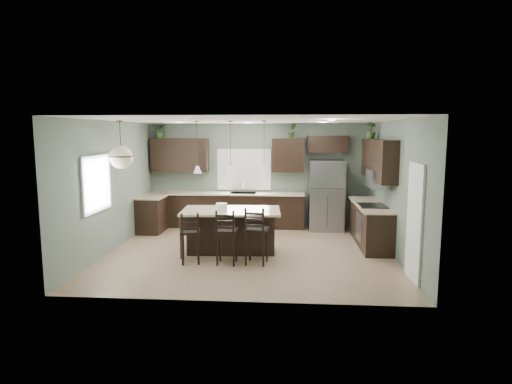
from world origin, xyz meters
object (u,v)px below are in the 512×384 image
object	(u,v)px
refrigerator	(326,195)
serving_dish	(222,207)
bar_stool_left	(190,237)
plant_back_left	(160,130)
bar_stool_center	(227,237)
bar_stool_right	(257,235)
kitchen_island	(231,231)

from	to	relation	value
refrigerator	serving_dish	size ratio (longest dim) A/B	7.71
bar_stool_left	plant_back_left	bearing A→B (deg)	101.08
refrigerator	bar_stool_center	world-z (taller)	refrigerator
bar_stool_center	plant_back_left	bearing A→B (deg)	125.24
serving_dish	bar_stool_right	size ratio (longest dim) A/B	0.21
refrigerator	kitchen_island	bearing A→B (deg)	-133.65
kitchen_island	serving_dish	xyz separation A→B (m)	(-0.20, -0.01, 0.53)
refrigerator	kitchen_island	world-z (taller)	refrigerator
bar_stool_right	kitchen_island	bearing A→B (deg)	136.31
serving_dish	bar_stool_left	bearing A→B (deg)	-121.18
bar_stool_center	serving_dish	bearing A→B (deg)	106.65
refrigerator	bar_stool_center	distance (m)	3.86
plant_back_left	bar_stool_right	bearing A→B (deg)	-49.78
bar_stool_left	plant_back_left	world-z (taller)	plant_back_left
bar_stool_left	plant_back_left	size ratio (longest dim) A/B	2.30
kitchen_island	bar_stool_right	world-z (taller)	bar_stool_right
bar_stool_center	bar_stool_right	size ratio (longest dim) A/B	0.96
kitchen_island	bar_stool_right	bearing A→B (deg)	-55.84
refrigerator	bar_stool_right	distance (m)	3.52
kitchen_island	bar_stool_left	bearing A→B (deg)	-133.13
serving_dish	plant_back_left	bearing A→B (deg)	128.31
kitchen_island	serving_dish	world-z (taller)	serving_dish
bar_stool_left	bar_stool_right	xyz separation A→B (m)	(1.30, 0.05, 0.05)
bar_stool_left	bar_stool_right	size ratio (longest dim) A/B	0.91
serving_dish	bar_stool_right	bearing A→B (deg)	-44.08
serving_dish	plant_back_left	xyz separation A→B (m)	(-2.06, 2.61, 1.63)
bar_stool_right	plant_back_left	distance (m)	4.89
refrigerator	bar_stool_center	xyz separation A→B (m)	(-2.19, -3.15, -0.38)
bar_stool_left	plant_back_left	xyz separation A→B (m)	(-1.56, 3.43, 2.11)
kitchen_island	bar_stool_left	size ratio (longest dim) A/B	2.00
bar_stool_right	refrigerator	bearing A→B (deg)	71.50
bar_stool_center	plant_back_left	xyz separation A→B (m)	(-2.28, 3.43, 2.08)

